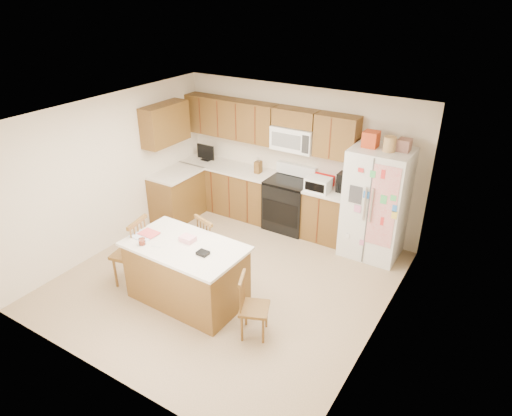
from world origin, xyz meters
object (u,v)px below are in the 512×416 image
Objects in this scene: refrigerator at (376,202)px; stove at (289,203)px; windsor_chair_back at (213,247)px; island at (187,272)px; windsor_chair_left at (132,253)px; windsor_chair_right at (252,308)px.

stove is at bearing 177.70° from refrigerator.
refrigerator reaches higher than windsor_chair_back.
island is 1.53× the size of windsor_chair_left.
windsor_chair_back is at bearing 94.76° from island.
refrigerator is at bearing 55.18° from island.
stove is 1.31× the size of windsor_chair_right.
stove reaches higher than island.
island is 0.94m from windsor_chair_left.
refrigerator is 2.03× the size of windsor_chair_back.
stove is at bearing 85.61° from island.
windsor_chair_right is at bearing -6.20° from island.
refrigerator is at bearing 76.84° from windsor_chair_right.
stove is 1.94m from windsor_chair_back.
island is at bearing -124.82° from refrigerator.
island is 1.64× the size of windsor_chair_back.
island is 1.91× the size of windsor_chair_right.
refrigerator is 2.79m from windsor_chair_right.
stove is 1.13× the size of windsor_chair_back.
refrigerator is 2.64m from windsor_chair_back.
windsor_chair_left is (-1.13, -2.71, 0.03)m from stove.
island is at bearing -85.24° from windsor_chair_back.
refrigerator reaches higher than windsor_chair_left.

